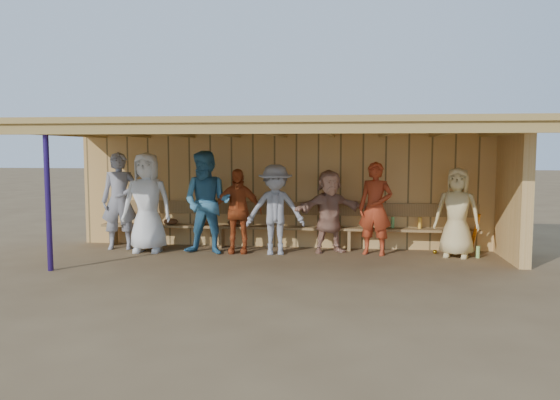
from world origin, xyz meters
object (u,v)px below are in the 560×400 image
at_px(player_a, 120,201).
at_px(player_c, 207,203).
at_px(player_h, 457,212).
at_px(player_f, 329,211).
at_px(player_g, 375,208).
at_px(player_e, 275,210).
at_px(player_b, 147,202).
at_px(bench, 285,222).
at_px(player_d, 237,211).

distance_m(player_a, player_c, 1.88).
height_order(player_c, player_h, player_c).
distance_m(player_f, player_g, 0.88).
relative_size(player_e, player_h, 1.03).
bearing_deg(player_e, player_h, -5.80).
bearing_deg(player_f, player_c, 170.05).
distance_m(player_b, bench, 2.74).
height_order(player_g, player_h, player_g).
bearing_deg(player_h, player_c, -160.67).
distance_m(player_a, player_d, 2.42).
bearing_deg(player_d, player_g, -0.52).
xyz_separation_m(player_f, bench, (-0.91, 0.31, -0.27)).
xyz_separation_m(player_f, player_h, (2.35, -0.20, 0.03)).
bearing_deg(player_b, bench, 10.47).
bearing_deg(player_c, player_d, 22.32).
bearing_deg(player_h, player_b, -161.89).
distance_m(player_c, bench, 1.66).
bearing_deg(player_d, player_b, 179.85).
bearing_deg(player_e, player_b, 172.64).
distance_m(player_b, player_g, 4.40).
xyz_separation_m(player_a, player_e, (3.16, -0.18, -0.11)).
distance_m(player_f, player_h, 2.36).
xyz_separation_m(player_e, bench, (0.10, 0.66, -0.33)).
bearing_deg(player_f, player_h, -26.00).
height_order(player_g, bench, player_g).
relative_size(player_b, player_e, 1.13).
distance_m(player_a, player_e, 3.17).
relative_size(player_f, bench, 0.21).
relative_size(player_f, player_h, 0.96).
relative_size(player_c, player_e, 1.15).
bearing_deg(bench, player_c, -151.52).
bearing_deg(player_c, player_g, 11.18).
distance_m(player_d, bench, 1.08).
distance_m(player_c, player_h, 4.67).
height_order(player_d, player_g, player_g).
bearing_deg(player_a, player_e, -17.32).
bearing_deg(player_g, player_e, -157.67).
bearing_deg(player_a, player_h, -14.32).
distance_m(player_f, bench, 1.00).
relative_size(player_e, player_f, 1.06).
relative_size(player_b, player_g, 1.10).
height_order(player_f, player_h, player_h).
height_order(player_a, player_h, player_a).
height_order(player_b, player_d, player_b).
bearing_deg(player_h, player_f, -168.68).
xyz_separation_m(player_a, player_d, (2.41, -0.12, -0.16)).
distance_m(player_c, player_d, 0.60).
xyz_separation_m(player_b, player_g, (4.39, 0.24, -0.09)).
xyz_separation_m(player_a, bench, (3.26, 0.48, -0.44)).
xyz_separation_m(player_a, player_f, (4.17, 0.17, -0.17)).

